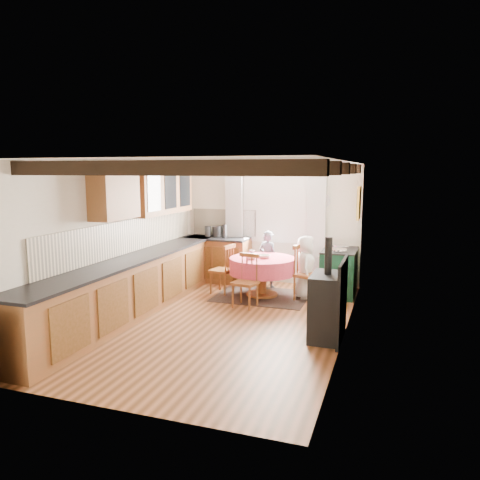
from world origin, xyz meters
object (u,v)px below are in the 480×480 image
(cast_iron_stove, at_px, (327,289))
(child_far, at_px, (268,259))
(dining_table, at_px, (262,277))
(child_right, at_px, (305,267))
(chair_near, at_px, (245,281))
(chair_left, at_px, (222,269))
(aga_range, at_px, (339,272))
(chair_right, at_px, (307,273))
(cup, at_px, (252,253))

(cast_iron_stove, xyz_separation_m, child_far, (-1.50, 2.47, -0.14))
(dining_table, bearing_deg, cast_iron_stove, -51.28)
(child_far, bearing_deg, child_right, 166.52)
(dining_table, height_order, child_right, child_right)
(dining_table, distance_m, child_right, 0.80)
(cast_iron_stove, xyz_separation_m, child_right, (-0.66, 1.92, -0.13))
(dining_table, height_order, chair_near, chair_near)
(chair_left, xyz_separation_m, aga_range, (2.09, 0.57, -0.03))
(chair_right, height_order, cast_iron_stove, cast_iron_stove)
(dining_table, relative_size, aga_range, 1.26)
(dining_table, relative_size, chair_right, 1.20)
(dining_table, xyz_separation_m, chair_near, (-0.09, -0.72, 0.09))
(chair_right, bearing_deg, aga_range, -25.18)
(cup, bearing_deg, aga_range, 13.31)
(child_right, bearing_deg, cup, 76.33)
(chair_near, bearing_deg, aga_range, 52.32)
(cast_iron_stove, distance_m, cup, 2.59)
(chair_near, relative_size, child_far, 0.80)
(chair_near, bearing_deg, chair_right, 49.14)
(chair_near, height_order, chair_left, chair_left)
(chair_near, xyz_separation_m, chair_left, (-0.69, 0.72, 0.02))
(aga_range, bearing_deg, cup, -166.69)
(chair_left, distance_m, child_right, 1.55)
(chair_right, bearing_deg, child_far, 70.20)
(cast_iron_stove, distance_m, child_right, 2.03)
(child_far, relative_size, child_right, 0.99)
(aga_range, height_order, child_right, child_right)
(child_far, bearing_deg, chair_right, 163.15)
(aga_range, relative_size, child_far, 0.84)
(chair_left, distance_m, child_far, 1.00)
(chair_left, relative_size, aga_range, 0.99)
(aga_range, xyz_separation_m, cup, (-1.57, -0.37, 0.33))
(chair_left, height_order, cast_iron_stove, cast_iron_stove)
(cast_iron_stove, height_order, cup, cast_iron_stove)
(chair_right, height_order, cup, chair_right)
(chair_right, xyz_separation_m, child_right, (-0.06, 0.12, 0.07))
(chair_near, height_order, aga_range, chair_near)
(dining_table, distance_m, cup, 0.52)
(chair_near, distance_m, child_far, 1.43)
(dining_table, relative_size, child_right, 1.05)
(cast_iron_stove, height_order, child_right, cast_iron_stove)
(dining_table, xyz_separation_m, chair_left, (-0.78, -0.00, 0.11))
(dining_table, height_order, child_far, child_far)
(aga_range, relative_size, cup, 9.13)
(child_right, bearing_deg, cast_iron_stove, -171.88)
(chair_right, distance_m, child_right, 0.15)
(child_far, xyz_separation_m, child_right, (0.84, -0.55, 0.01))
(cast_iron_stove, relative_size, cup, 13.60)
(dining_table, height_order, cup, cup)
(chair_left, bearing_deg, dining_table, 100.42)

